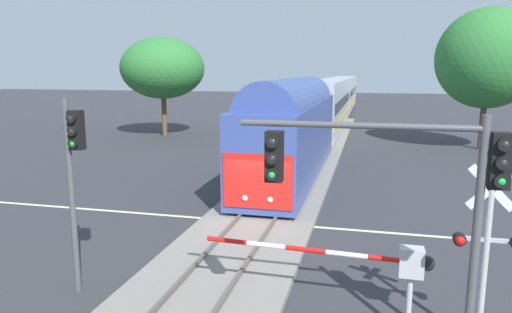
{
  "coord_description": "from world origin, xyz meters",
  "views": [
    {
      "loc": [
        4.1,
        -17.07,
        5.89
      ],
      "look_at": [
        -0.91,
        3.35,
        2.0
      ],
      "focal_mm": 32.78,
      "sensor_mm": 36.0,
      "label": 1
    }
  ],
  "objects_px": {
    "commuter_train": "(329,102)",
    "traffic_signal_median": "(74,165)",
    "pine_left_background": "(163,68)",
    "crossing_signal_mast": "(488,236)",
    "crossing_gate_near": "(385,261)",
    "traffic_signal_near_right": "(404,182)",
    "oak_far_right": "(488,58)"
  },
  "relations": [
    {
      "from": "commuter_train",
      "to": "traffic_signal_median",
      "type": "xyz_separation_m",
      "value": [
        -3.25,
        -37.45,
        0.77
      ]
    },
    {
      "from": "commuter_train",
      "to": "pine_left_background",
      "type": "xyz_separation_m",
      "value": [
        -14.08,
        -8.62,
        3.34
      ]
    },
    {
      "from": "traffic_signal_median",
      "to": "pine_left_background",
      "type": "relative_size",
      "value": 0.59
    },
    {
      "from": "crossing_signal_mast",
      "to": "traffic_signal_median",
      "type": "height_order",
      "value": "traffic_signal_median"
    },
    {
      "from": "crossing_gate_near",
      "to": "traffic_signal_near_right",
      "type": "height_order",
      "value": "traffic_signal_near_right"
    },
    {
      "from": "traffic_signal_median",
      "to": "commuter_train",
      "type": "bearing_deg",
      "value": 85.04
    },
    {
      "from": "pine_left_background",
      "to": "oak_far_right",
      "type": "xyz_separation_m",
      "value": [
        26.38,
        -1.1,
        0.68
      ]
    },
    {
      "from": "crossing_gate_near",
      "to": "traffic_signal_near_right",
      "type": "distance_m",
      "value": 3.3
    },
    {
      "from": "crossing_signal_mast",
      "to": "traffic_signal_median",
      "type": "relative_size",
      "value": 0.79
    },
    {
      "from": "crossing_signal_mast",
      "to": "oak_far_right",
      "type": "xyz_separation_m",
      "value": [
        5.72,
        27.89,
        4.24
      ]
    },
    {
      "from": "crossing_signal_mast",
      "to": "traffic_signal_near_right",
      "type": "bearing_deg",
      "value": -142.81
    },
    {
      "from": "traffic_signal_near_right",
      "to": "commuter_train",
      "type": "bearing_deg",
      "value": 96.96
    },
    {
      "from": "pine_left_background",
      "to": "crossing_gate_near",
      "type": "bearing_deg",
      "value": -56.48
    },
    {
      "from": "crossing_signal_mast",
      "to": "traffic_signal_near_right",
      "type": "distance_m",
      "value": 2.66
    },
    {
      "from": "crossing_gate_near",
      "to": "pine_left_background",
      "type": "xyz_separation_m",
      "value": [
        -18.67,
        28.18,
        4.66
      ]
    },
    {
      "from": "crossing_gate_near",
      "to": "crossing_signal_mast",
      "type": "distance_m",
      "value": 2.41
    },
    {
      "from": "crossing_gate_near",
      "to": "traffic_signal_near_right",
      "type": "relative_size",
      "value": 1.09
    },
    {
      "from": "commuter_train",
      "to": "oak_far_right",
      "type": "height_order",
      "value": "oak_far_right"
    },
    {
      "from": "crossing_signal_mast",
      "to": "pine_left_background",
      "type": "distance_m",
      "value": 35.77
    },
    {
      "from": "commuter_train",
      "to": "pine_left_background",
      "type": "height_order",
      "value": "pine_left_background"
    },
    {
      "from": "oak_far_right",
      "to": "crossing_signal_mast",
      "type": "bearing_deg",
      "value": -101.6
    },
    {
      "from": "commuter_train",
      "to": "crossing_gate_near",
      "type": "relative_size",
      "value": 11.67
    },
    {
      "from": "traffic_signal_median",
      "to": "oak_far_right",
      "type": "distance_m",
      "value": 31.96
    },
    {
      "from": "oak_far_right",
      "to": "pine_left_background",
      "type": "bearing_deg",
      "value": 177.61
    },
    {
      "from": "commuter_train",
      "to": "traffic_signal_near_right",
      "type": "distance_m",
      "value": 39.29
    },
    {
      "from": "traffic_signal_median",
      "to": "pine_left_background",
      "type": "distance_m",
      "value": 30.91
    },
    {
      "from": "commuter_train",
      "to": "traffic_signal_median",
      "type": "height_order",
      "value": "commuter_train"
    },
    {
      "from": "traffic_signal_median",
      "to": "oak_far_right",
      "type": "height_order",
      "value": "oak_far_right"
    },
    {
      "from": "crossing_signal_mast",
      "to": "traffic_signal_near_right",
      "type": "xyz_separation_m",
      "value": [
        -1.82,
        -1.38,
        1.37
      ]
    },
    {
      "from": "traffic_signal_median",
      "to": "oak_far_right",
      "type": "xyz_separation_m",
      "value": [
        15.54,
        27.73,
        3.26
      ]
    },
    {
      "from": "crossing_signal_mast",
      "to": "traffic_signal_median",
      "type": "bearing_deg",
      "value": 179.08
    },
    {
      "from": "pine_left_background",
      "to": "commuter_train",
      "type": "bearing_deg",
      "value": 31.48
    }
  ]
}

